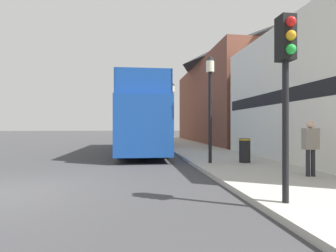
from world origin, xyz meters
TOP-DOWN VIEW (x-y plane):
  - ground_plane at (0.00, 21.00)m, footprint 144.00×144.00m
  - sidewalk at (7.28, 18.00)m, footprint 3.58×108.00m
  - brick_terrace_rear at (12.07, 17.90)m, footprint 6.00×16.86m
  - tour_bus at (3.71, 9.94)m, footprint 2.80×11.35m
  - parked_car_ahead_of_bus at (4.35, 18.69)m, footprint 2.00×4.08m
  - pedestrian_nearest at (8.22, 0.43)m, footprint 0.42×0.23m
  - traffic_signal at (5.98, -1.94)m, footprint 0.28×0.42m
  - lamp_post_nearest at (6.16, 3.54)m, footprint 0.35×0.35m
  - lamp_post_second at (5.94, 11.93)m, footprint 0.35×0.35m
  - litter_bin at (7.57, 3.46)m, footprint 0.48×0.48m

SIDE VIEW (x-z plane):
  - ground_plane at x=0.00m, z-range 0.00..0.00m
  - sidewalk at x=7.28m, z-range 0.00..0.14m
  - parked_car_ahead_of_bus at x=4.35m, z-range -0.04..1.31m
  - litter_bin at x=7.57m, z-range 0.17..1.13m
  - pedestrian_nearest at x=8.22m, z-range 0.30..1.91m
  - tour_bus at x=3.71m, z-range -0.15..3.94m
  - traffic_signal at x=5.98m, z-range 0.97..4.51m
  - lamp_post_nearest at x=6.16m, z-range 0.98..5.25m
  - lamp_post_second at x=5.94m, z-range 1.02..5.60m
  - brick_terrace_rear at x=12.07m, z-range 0.00..9.71m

